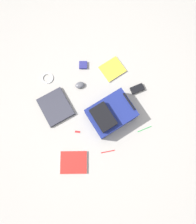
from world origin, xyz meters
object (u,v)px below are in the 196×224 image
(pen_black, at_px, (108,152))
(earbud_pouch, at_px, (83,65))
(laptop, at_px, (56,107))
(cable_coil, at_px, (48,78))
(computer_mouse, at_px, (80,85))
(pen_blue, at_px, (145,129))
(book_manual, at_px, (112,69))
(power_brick, at_px, (137,89))
(book_blue, at_px, (74,162))
(usb_stick, at_px, (78,132))
(backpack, at_px, (111,114))

(pen_black, xyz_separation_m, earbud_pouch, (-0.92, 0.03, 0.01))
(laptop, distance_m, cable_coil, 0.32)
(computer_mouse, distance_m, pen_blue, 0.78)
(book_manual, height_order, power_brick, power_brick)
(book_blue, relative_size, power_brick, 2.25)
(book_blue, relative_size, pen_blue, 1.99)
(book_blue, relative_size, earbud_pouch, 3.62)
(pen_blue, bearing_deg, earbud_pouch, -155.50)
(computer_mouse, distance_m, earbud_pouch, 0.22)
(book_manual, distance_m, usb_stick, 0.74)
(backpack, bearing_deg, cable_coil, -139.38)
(laptop, distance_m, computer_mouse, 0.33)
(computer_mouse, bearing_deg, earbud_pouch, 153.58)
(book_blue, height_order, pen_black, book_blue)
(book_manual, distance_m, pen_blue, 0.69)
(laptop, xyz_separation_m, book_blue, (0.57, 0.02, -0.00))
(earbud_pouch, bearing_deg, power_brick, 46.88)
(backpack, height_order, book_blue, backpack)
(book_manual, xyz_separation_m, earbud_pouch, (-0.14, -0.27, 0.00))
(pen_black, height_order, pen_blue, pen_black)
(earbud_pouch, bearing_deg, backpack, 9.21)
(cable_coil, bearing_deg, usb_stick, 12.20)
(computer_mouse, xyz_separation_m, usb_stick, (0.45, -0.16, -0.02))
(book_blue, bearing_deg, pen_black, 89.03)
(cable_coil, bearing_deg, book_manual, 80.42)
(cable_coil, relative_size, power_brick, 0.89)
(book_manual, relative_size, computer_mouse, 2.91)
(laptop, distance_m, usb_stick, 0.33)
(pen_black, bearing_deg, book_blue, -90.97)
(laptop, xyz_separation_m, power_brick, (0.07, 0.84, -0.00))
(backpack, bearing_deg, pen_black, -21.88)
(cable_coil, bearing_deg, pen_blue, 43.79)
(book_manual, relative_size, pen_black, 2.01)
(book_manual, distance_m, power_brick, 0.33)
(book_manual, bearing_deg, usb_stick, -46.08)
(pen_blue, relative_size, earbud_pouch, 1.82)
(laptop, relative_size, pen_blue, 2.48)
(book_manual, bearing_deg, cable_coil, -99.58)
(pen_blue, distance_m, usb_stick, 0.66)
(backpack, distance_m, usb_stick, 0.37)
(backpack, bearing_deg, laptop, -116.86)
(pen_black, bearing_deg, pen_blue, 102.92)
(computer_mouse, relative_size, cable_coil, 0.79)
(book_blue, relative_size, pen_black, 2.21)
(laptop, distance_m, earbud_pouch, 0.52)
(computer_mouse, bearing_deg, laptop, -65.16)
(power_brick, bearing_deg, usb_stick, -71.83)
(cable_coil, distance_m, earbud_pouch, 0.39)
(backpack, xyz_separation_m, pen_blue, (0.23, 0.28, -0.08))
(book_blue, xyz_separation_m, computer_mouse, (-0.71, 0.28, 0.01))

